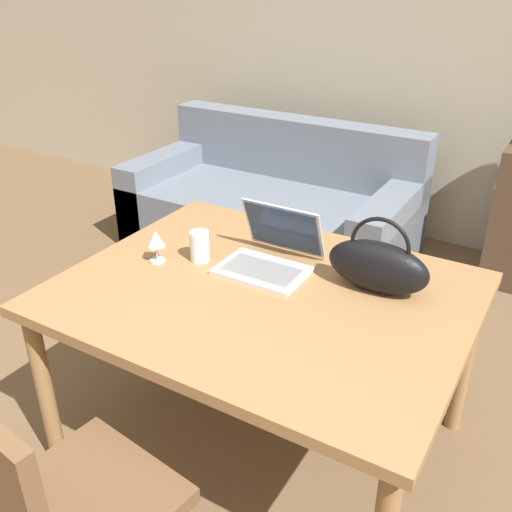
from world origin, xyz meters
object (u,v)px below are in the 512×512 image
(chair, at_px, (52,507))
(wine_glass, at_px, (156,240))
(couch, at_px, (272,210))
(handbag, at_px, (378,265))
(laptop, at_px, (272,250))
(drinking_glass, at_px, (200,246))

(chair, bearing_deg, wine_glass, 119.89)
(couch, xyz_separation_m, handbag, (1.17, -1.37, 0.54))
(laptop, bearing_deg, handbag, 2.73)
(chair, bearing_deg, drinking_glass, 110.74)
(laptop, bearing_deg, wine_glass, -152.78)
(wine_glass, bearing_deg, drinking_glass, 34.71)
(chair, xyz_separation_m, drinking_glass, (-0.23, 0.97, 0.26))
(chair, height_order, drinking_glass, chair)
(laptop, bearing_deg, couch, 119.00)
(chair, distance_m, drinking_glass, 1.03)
(couch, bearing_deg, laptop, -61.00)
(chair, height_order, handbag, handbag)
(chair, xyz_separation_m, couch, (-0.74, 2.46, -0.24))
(couch, distance_m, handbag, 1.88)
(couch, xyz_separation_m, drinking_glass, (0.52, -1.50, 0.50))
(couch, height_order, laptop, laptop)
(chair, relative_size, laptop, 2.90)
(couch, relative_size, handbag, 5.13)
(handbag, bearing_deg, laptop, -177.27)
(couch, distance_m, wine_glass, 1.72)
(couch, relative_size, laptop, 5.67)
(chair, distance_m, handbag, 1.21)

